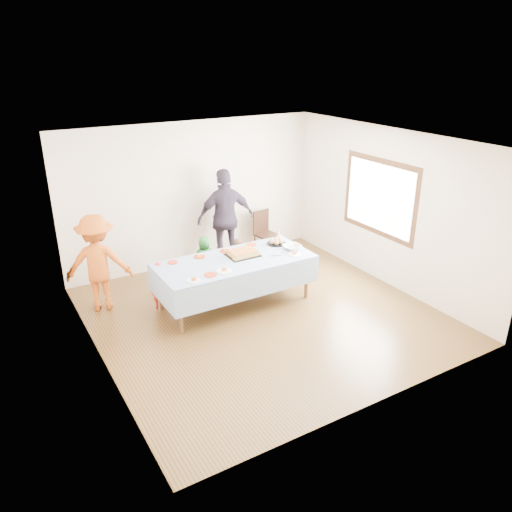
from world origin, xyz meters
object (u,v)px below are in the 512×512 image
(party_table, at_px, (235,263))
(birthday_cake, at_px, (243,253))
(dining_chair, at_px, (264,230))
(adult_left, at_px, (98,263))

(party_table, height_order, birthday_cake, birthday_cake)
(party_table, height_order, dining_chair, dining_chair)
(dining_chair, distance_m, adult_left, 3.51)
(dining_chair, bearing_deg, birthday_cake, -139.91)
(party_table, relative_size, adult_left, 1.59)
(birthday_cake, bearing_deg, dining_chair, 48.88)
(birthday_cake, distance_m, dining_chair, 2.06)
(party_table, distance_m, birthday_cake, 0.23)
(adult_left, bearing_deg, party_table, 172.06)
(dining_chair, relative_size, adult_left, 0.57)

